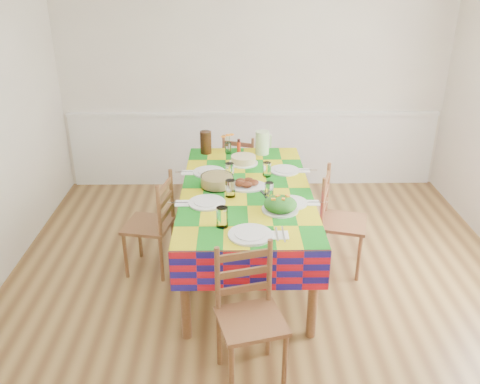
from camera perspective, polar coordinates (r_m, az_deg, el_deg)
name	(u,v)px	position (r m, az deg, el deg)	size (l,w,h in m)	color
room	(268,149)	(3.58, 3.15, 4.89)	(4.58, 5.08, 2.78)	brown
wainscot	(253,147)	(6.21, 1.49, 5.11)	(4.41, 0.06, 0.92)	white
dining_table	(246,198)	(4.35, 0.70, -0.63)	(1.10, 2.04, 0.79)	brown
setting_near_head	(241,228)	(3.61, 0.11, -4.07)	(0.51, 0.34, 0.15)	white
setting_left_near	(215,197)	(4.07, -2.86, -0.59)	(0.54, 0.32, 0.14)	white
setting_left_far	(216,172)	(4.57, -2.75, 2.31)	(0.54, 0.32, 0.14)	white
setting_right_near	(284,198)	(4.08, 4.92, -0.66)	(0.50, 0.29, 0.13)	white
setting_right_far	(279,170)	(4.62, 4.39, 2.49)	(0.51, 0.30, 0.13)	white
meat_platter	(246,184)	(4.32, 0.67, 0.90)	(0.35, 0.25, 0.07)	white
salad_platter	(280,205)	(3.92, 4.54, -1.45)	(0.29, 0.29, 0.12)	white
pasta_bowl	(217,181)	(4.33, -2.60, 1.24)	(0.28, 0.28, 0.10)	white
cake	(243,160)	(4.83, 0.38, 3.61)	(0.28, 0.28, 0.08)	white
serving_utensils	(267,194)	(4.20, 3.09, -0.19)	(0.15, 0.33, 0.01)	black
flower_vase	(228,145)	(5.08, -1.36, 5.30)	(0.13, 0.11, 0.21)	white
hot_sauce	(239,146)	(5.06, -0.14, 5.13)	(0.04, 0.04, 0.15)	red
green_pitcher	(262,143)	(5.06, 2.52, 5.56)	(0.14, 0.14, 0.23)	#C0E7A3
tea_pitcher	(206,142)	(5.09, -3.86, 5.59)	(0.11, 0.11, 0.23)	black
name_card	(252,244)	(3.46, 1.40, -5.88)	(0.09, 0.03, 0.02)	white
chair_near	(249,317)	(3.38, 1.06, -13.83)	(0.50, 0.48, 0.93)	brown
chair_far	(242,171)	(5.64, 0.21, 2.38)	(0.48, 0.47, 0.86)	brown
chair_left	(153,225)	(4.51, -9.77, -3.66)	(0.45, 0.47, 0.91)	brown
chair_right	(338,222)	(4.56, 11.00, -3.28)	(0.49, 0.50, 0.93)	brown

